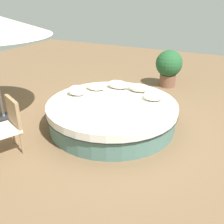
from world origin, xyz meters
The scene contains 9 objects.
ground_plane centered at (0.00, 0.00, 0.00)m, with size 16.00×16.00×0.00m, color brown.
round_bed centered at (0.00, 0.00, 0.27)m, with size 2.69×2.69×0.54m.
throw_pillow_0 centered at (-0.70, -0.54, 0.61)m, with size 0.44×0.40×0.15m, color silver.
throw_pillow_1 centered at (-0.27, -0.85, 0.62)m, with size 0.54×0.29×0.18m, color beige.
throw_pillow_2 centered at (0.26, -0.83, 0.63)m, with size 0.51×0.31×0.19m, color silver.
throw_pillow_3 centered at (0.67, -0.52, 0.61)m, with size 0.47×0.34×0.15m, color beige.
throw_pillow_4 centered at (0.88, -0.05, 0.64)m, with size 0.41×0.34×0.21m, color white.
patio_chair centered at (1.18, 1.64, 0.56)m, with size 0.68×0.67×0.98m.
planter centered at (-0.35, -3.01, 0.62)m, with size 0.77×0.77×1.08m.
Camera 1 is at (-2.20, 4.39, 2.63)m, focal length 41.77 mm.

